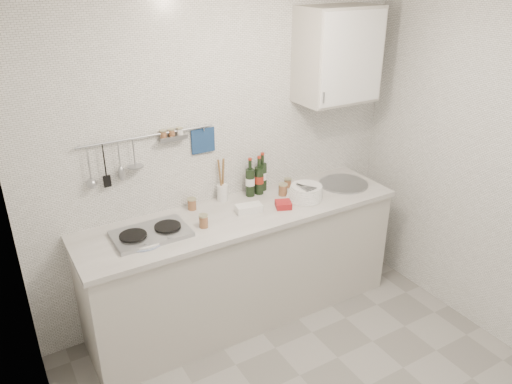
{
  "coord_description": "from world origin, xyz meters",
  "views": [
    {
      "loc": [
        -1.57,
        -1.75,
        2.59
      ],
      "look_at": [
        -0.0,
        0.9,
        1.16
      ],
      "focal_mm": 35.0,
      "sensor_mm": 36.0,
      "label": 1
    }
  ],
  "objects_px": {
    "wine_bottles": "(257,175)",
    "utensil_crock": "(222,190)",
    "plate_stack_sink": "(305,192)",
    "wall_cabinet": "(338,55)",
    "plate_stack_hob": "(143,239)"
  },
  "relations": [
    {
      "from": "plate_stack_hob",
      "to": "wall_cabinet",
      "type": "bearing_deg",
      "value": 5.46
    },
    {
      "from": "plate_stack_sink",
      "to": "wine_bottles",
      "type": "xyz_separation_m",
      "value": [
        -0.27,
        0.27,
        0.11
      ]
    },
    {
      "from": "utensil_crock",
      "to": "wine_bottles",
      "type": "bearing_deg",
      "value": -3.67
    },
    {
      "from": "plate_stack_sink",
      "to": "wine_bottles",
      "type": "height_order",
      "value": "wine_bottles"
    },
    {
      "from": "wall_cabinet",
      "to": "wine_bottles",
      "type": "distance_m",
      "value": 1.09
    },
    {
      "from": "plate_stack_hob",
      "to": "plate_stack_sink",
      "type": "relative_size",
      "value": 0.96
    },
    {
      "from": "plate_stack_sink",
      "to": "wine_bottles",
      "type": "relative_size",
      "value": 0.97
    },
    {
      "from": "wine_bottles",
      "to": "utensil_crock",
      "type": "distance_m",
      "value": 0.31
    },
    {
      "from": "wall_cabinet",
      "to": "utensil_crock",
      "type": "relative_size",
      "value": 2.02
    },
    {
      "from": "plate_stack_hob",
      "to": "wine_bottles",
      "type": "distance_m",
      "value": 1.07
    },
    {
      "from": "plate_stack_hob",
      "to": "wine_bottles",
      "type": "relative_size",
      "value": 0.93
    },
    {
      "from": "wine_bottles",
      "to": "utensil_crock",
      "type": "height_order",
      "value": "utensil_crock"
    },
    {
      "from": "plate_stack_hob",
      "to": "wine_bottles",
      "type": "bearing_deg",
      "value": 14.34
    },
    {
      "from": "plate_stack_sink",
      "to": "utensil_crock",
      "type": "relative_size",
      "value": 0.86
    },
    {
      "from": "wine_bottles",
      "to": "plate_stack_hob",
      "type": "bearing_deg",
      "value": -165.66
    }
  ]
}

